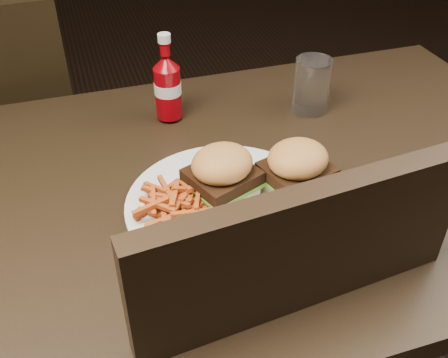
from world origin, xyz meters
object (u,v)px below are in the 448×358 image
object	(u,v)px
plate	(226,204)
ketchup_bottle	(168,92)
dining_table	(263,181)
tumbler	(312,86)

from	to	relation	value
plate	ketchup_bottle	world-z (taller)	ketchup_bottle
dining_table	plate	xyz separation A→B (m)	(-0.09, -0.07, 0.03)
plate	ketchup_bottle	xyz separation A→B (m)	(-0.02, 0.30, 0.06)
ketchup_bottle	tumbler	xyz separation A→B (m)	(0.29, -0.06, -0.01)
plate	ketchup_bottle	size ratio (longest dim) A/B	3.11
plate	tumbler	bearing A→B (deg)	42.90
dining_table	tumbler	bearing A→B (deg)	45.90
dining_table	tumbler	distance (m)	0.26
ketchup_bottle	plate	bearing A→B (deg)	-85.43
plate	dining_table	bearing A→B (deg)	36.39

